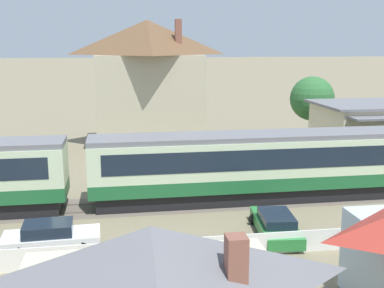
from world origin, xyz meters
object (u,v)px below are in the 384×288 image
object	(u,v)px
station_house_brown_roof	(148,83)
passenger_train	(257,163)
yard_tree_0	(312,99)
parked_car_white	(51,237)
parked_car_green_2	(276,225)

from	to	relation	value
station_house_brown_roof	passenger_train	bearing A→B (deg)	-72.24
station_house_brown_roof	yard_tree_0	bearing A→B (deg)	-5.81
yard_tree_0	passenger_train	bearing A→B (deg)	-122.84
passenger_train	parked_car_white	xyz separation A→B (m)	(-11.59, -5.63, -1.68)
yard_tree_0	station_house_brown_roof	bearing A→B (deg)	174.19
parked_car_white	parked_car_green_2	xyz separation A→B (m)	(10.95, -0.01, -0.05)
station_house_brown_roof	parked_car_green_2	world-z (taller)	station_house_brown_roof
station_house_brown_roof	parked_car_green_2	bearing A→B (deg)	-78.07
parked_car_white	yard_tree_0	bearing A→B (deg)	41.93
parked_car_white	parked_car_green_2	distance (m)	10.95
parked_car_green_2	passenger_train	bearing A→B (deg)	-0.72
parked_car_green_2	yard_tree_0	bearing A→B (deg)	-20.85
parked_car_white	yard_tree_0	size ratio (longest dim) A/B	0.70
station_house_brown_roof	parked_car_white	world-z (taller)	station_house_brown_roof
station_house_brown_roof	yard_tree_0	size ratio (longest dim) A/B	1.79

